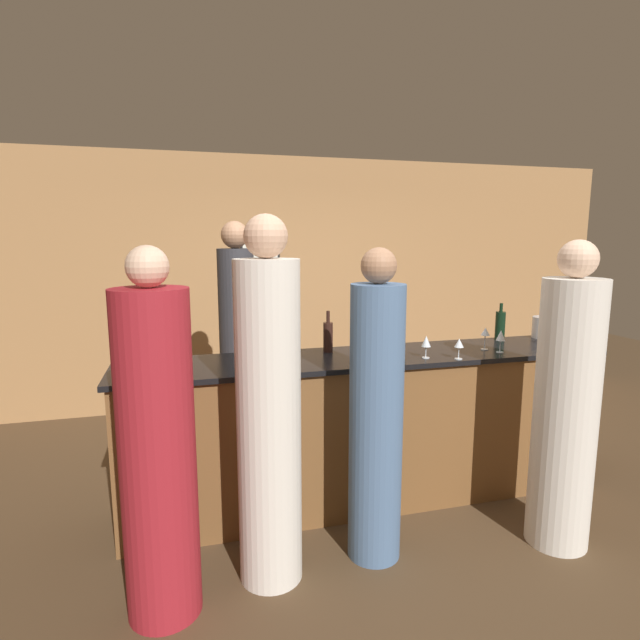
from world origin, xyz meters
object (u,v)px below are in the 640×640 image
(guest_1, at_px, (269,416))
(wine_bottle_0, at_px, (500,325))
(wine_bottle_2, at_px, (400,341))
(wine_bottle_1, at_px, (328,336))
(guest_0, at_px, (566,408))
(guest_2, at_px, (158,452))
(bartender, at_px, (238,352))
(guest_3, at_px, (376,417))
(ice_bucket, at_px, (545,327))

(guest_1, height_order, wine_bottle_0, guest_1)
(wine_bottle_2, bearing_deg, wine_bottle_1, 148.27)
(guest_0, xyz_separation_m, guest_2, (-2.36, 0.02, -0.01))
(bartender, distance_m, wine_bottle_2, 1.40)
(wine_bottle_0, bearing_deg, guest_0, -103.55)
(guest_0, bearing_deg, guest_2, 179.43)
(guest_3, bearing_deg, wine_bottle_2, 54.63)
(wine_bottle_2, distance_m, ice_bucket, 1.47)
(guest_2, distance_m, wine_bottle_2, 1.77)
(bartender, distance_m, wine_bottle_0, 2.15)
(wine_bottle_0, distance_m, wine_bottle_2, 1.08)
(guest_3, bearing_deg, wine_bottle_1, 93.99)
(bartender, relative_size, ice_bucket, 10.12)
(ice_bucket, bearing_deg, wine_bottle_0, 176.15)
(guest_1, distance_m, wine_bottle_0, 2.25)
(guest_1, distance_m, guest_3, 0.64)
(guest_0, xyz_separation_m, wine_bottle_0, (0.25, 1.05, 0.32))
(wine_bottle_2, bearing_deg, guest_2, -156.21)
(guest_3, relative_size, wine_bottle_0, 6.13)
(guest_1, bearing_deg, guest_3, 3.19)
(bartender, xyz_separation_m, guest_2, (-0.56, -1.63, -0.11))
(guest_1, distance_m, ice_bucket, 2.62)
(guest_0, bearing_deg, wine_bottle_2, 136.96)
(guest_1, relative_size, wine_bottle_0, 6.71)
(guest_3, xyz_separation_m, wine_bottle_1, (-0.06, 0.81, 0.33))
(guest_2, relative_size, wine_bottle_1, 6.19)
(wine_bottle_2, xyz_separation_m, ice_bucket, (1.44, 0.30, -0.02))
(wine_bottle_1, distance_m, ice_bucket, 1.88)
(wine_bottle_0, bearing_deg, wine_bottle_1, -177.84)
(guest_3, height_order, wine_bottle_2, guest_3)
(wine_bottle_0, xyz_separation_m, wine_bottle_1, (-1.47, -0.06, -0.00))
(wine_bottle_2, bearing_deg, guest_0, -43.04)
(bartender, bearing_deg, guest_3, 113.62)
(ice_bucket, bearing_deg, wine_bottle_2, -168.21)
(bartender, relative_size, guest_0, 1.08)
(guest_3, bearing_deg, wine_bottle_0, 31.58)
(guest_0, relative_size, guest_2, 1.01)
(guest_2, bearing_deg, guest_0, -0.57)
(guest_0, relative_size, guest_1, 0.94)
(bartender, bearing_deg, wine_bottle_2, 137.82)
(guest_0, xyz_separation_m, guest_3, (-1.16, 0.18, -0.01))
(wine_bottle_0, relative_size, ice_bucket, 1.50)
(guest_2, xyz_separation_m, wine_bottle_1, (1.15, 0.97, 0.33))
(wine_bottle_1, bearing_deg, bartender, 131.71)
(guest_2, xyz_separation_m, ice_bucket, (3.03, 1.00, 0.30))
(guest_0, bearing_deg, guest_1, 175.29)
(guest_3, distance_m, wine_bottle_0, 1.69)
(guest_2, xyz_separation_m, wine_bottle_2, (1.59, 0.70, 0.32))
(guest_0, xyz_separation_m, wine_bottle_2, (-0.77, 0.72, 0.31))
(wine_bottle_2, bearing_deg, guest_3, -125.37)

